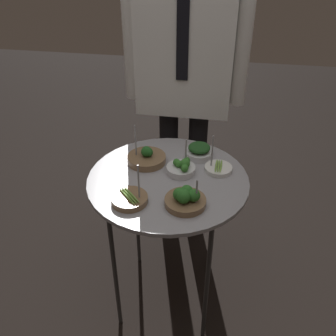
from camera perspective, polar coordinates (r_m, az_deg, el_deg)
name	(u,v)px	position (r m, az deg, el deg)	size (l,w,h in m)	color
ground_plane	(168,293)	(2.13, 0.00, -18.56)	(8.00, 8.00, 0.00)	black
serving_cart	(168,188)	(1.63, 0.00, -3.11)	(0.69, 0.69, 0.77)	#939399
bowl_broccoli_mid_left	(147,157)	(1.69, -3.28, 1.64)	(0.17, 0.17, 0.18)	brown
bowl_broccoli_back_right	(182,168)	(1.61, 2.07, 0.05)	(0.13, 0.13, 0.15)	silver
bowl_broccoli_front_center	(185,199)	(1.43, 2.68, -4.67)	(0.16, 0.16, 0.13)	brown
bowl_spinach_back_left	(199,151)	(1.73, 4.76, 2.57)	(0.13, 0.13, 0.07)	silver
bowl_asparagus_far_rim	(130,199)	(1.46, -5.87, -4.68)	(0.14, 0.14, 0.17)	brown
bowl_asparagus_mid_right	(218,168)	(1.65, 7.66, 0.00)	(0.12, 0.12, 0.17)	white
waiter_figure	(185,65)	(1.94, 2.63, 15.38)	(0.63, 0.24, 1.70)	black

